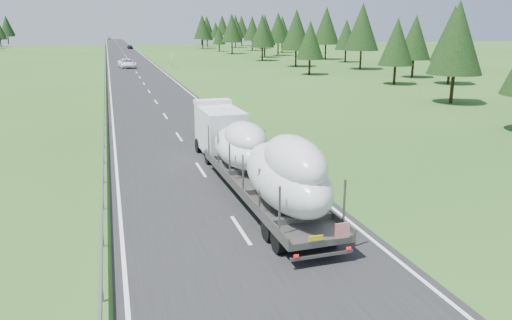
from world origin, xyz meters
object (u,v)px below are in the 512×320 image
object	(u,v)px
distant_car_dark	(130,47)
highway_sign	(172,58)
distant_car_blue	(109,38)
boat_truck	(254,154)
distant_van	(127,63)

from	to	relation	value
distant_car_dark	highway_sign	bearing A→B (deg)	-90.85
distant_car_blue	highway_sign	bearing A→B (deg)	-84.76
boat_truck	distant_van	bearing A→B (deg)	92.10
boat_truck	distant_van	distance (m)	78.10
highway_sign	distant_car_dark	bearing A→B (deg)	92.83
distant_car_blue	distant_van	bearing A→B (deg)	-87.01
distant_van	distant_car_dark	size ratio (longest dim) A/B	1.49
distant_car_dark	boat_truck	bearing A→B (deg)	-94.17
distant_car_dark	distant_car_blue	xyz separation A→B (m)	(-6.04, 129.05, -0.03)
highway_sign	distant_van	distance (m)	8.66
distant_van	distant_car_dark	world-z (taller)	distant_van
boat_truck	distant_van	world-z (taller)	boat_truck
boat_truck	distant_car_blue	bearing A→B (deg)	90.93
distant_van	highway_sign	bearing A→B (deg)	-19.73
highway_sign	distant_car_dark	xyz separation A→B (m)	(-4.12, 83.44, -1.10)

